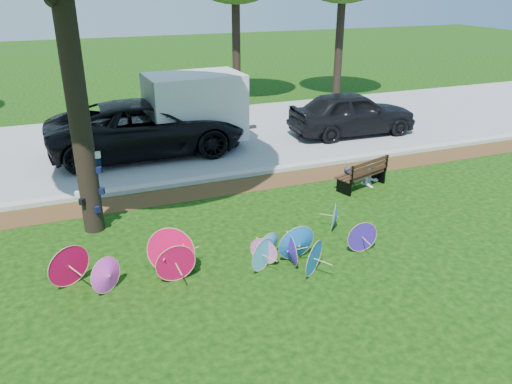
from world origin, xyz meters
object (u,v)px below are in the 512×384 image
park_bench (361,173)px  person_right (372,163)px  person_left (349,167)px  dark_pickup (352,113)px  black_van (148,128)px  cargo_trailer (195,107)px  parasol_pile (223,252)px

park_bench → person_right: (0.35, 0.05, 0.21)m
person_left → park_bench: bearing=4.0°
dark_pickup → person_left: size_ratio=3.83×
black_van → cargo_trailer: cargo_trailer is taller
person_left → black_van: bearing=144.3°
person_right → black_van: bearing=123.8°
parasol_pile → person_left: bearing=31.3°
park_bench → cargo_trailer: bearing=104.1°
parasol_pile → dark_pickup: 10.05m
black_van → dark_pickup: 7.23m
person_right → person_left: bearing=167.3°
park_bench → person_left: person_left is taller
person_left → person_right: size_ratio=0.96×
cargo_trailer → park_bench: size_ratio=1.93×
black_van → park_bench: size_ratio=3.92×
parasol_pile → park_bench: (4.72, 2.61, 0.04)m
park_bench → person_right: bearing=-9.6°
parasol_pile → cargo_trailer: 7.90m
parasol_pile → black_van: bearing=90.5°
black_van → person_left: size_ratio=5.16×
black_van → cargo_trailer: bearing=-84.0°
park_bench → person_left: 0.40m
person_left → cargo_trailer: bearing=131.3°
dark_pickup → person_right: size_ratio=3.67×
cargo_trailer → person_left: size_ratio=2.53×
black_van → person_right: size_ratio=4.94×
black_van → person_right: black_van is taller
black_van → cargo_trailer: (1.62, 0.15, 0.50)m
cargo_trailer → person_right: 6.17m
parasol_pile → park_bench: size_ratio=4.08×
parasol_pile → person_right: 5.73m
dark_pickup → person_left: bearing=150.3°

